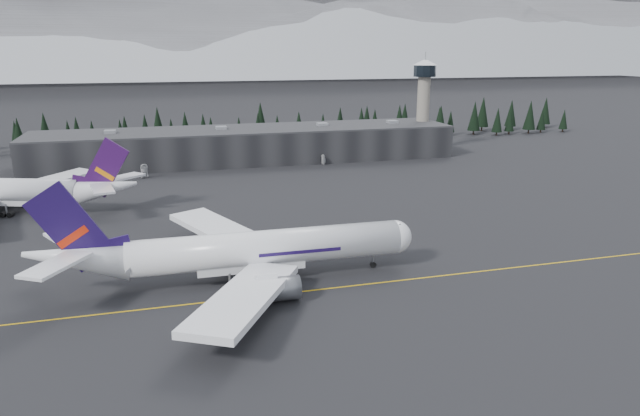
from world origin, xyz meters
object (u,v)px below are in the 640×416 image
object	(u,v)px
jet_parked	(10,191)
gse_vehicle_a	(144,176)
gse_vehicle_b	(324,163)
control_tower	(424,95)
jet_main	(234,251)
terminal	(248,145)

from	to	relation	value
jet_parked	gse_vehicle_a	size ratio (longest dim) A/B	13.76
gse_vehicle_b	control_tower	bearing A→B (deg)	92.14
jet_main	jet_parked	xyz separation A→B (m)	(-51.52, 63.39, -0.18)
control_tower	gse_vehicle_b	xyz separation A→B (m)	(-48.98, -19.13, -22.73)
control_tower	jet_main	xyz separation A→B (m)	(-95.35, -121.95, -17.48)
terminal	gse_vehicle_b	bearing A→B (deg)	-31.80
jet_parked	gse_vehicle_a	distance (m)	47.55
control_tower	jet_main	bearing A→B (deg)	-128.02
jet_parked	control_tower	bearing A→B (deg)	-139.27
control_tower	jet_parked	size ratio (longest dim) A/B	0.56
jet_parked	gse_vehicle_a	bearing A→B (deg)	-115.77
control_tower	gse_vehicle_a	size ratio (longest dim) A/B	7.71
jet_main	terminal	bearing A→B (deg)	81.22
terminal	control_tower	xyz separation A→B (m)	(75.00, 3.00, 17.11)
terminal	gse_vehicle_b	xyz separation A→B (m)	(26.02, -16.13, -5.62)
jet_parked	jet_main	bearing A→B (deg)	148.09
terminal	gse_vehicle_a	xyz separation A→B (m)	(-38.58, -21.98, -5.62)
control_tower	gse_vehicle_b	bearing A→B (deg)	-158.67
terminal	gse_vehicle_b	size ratio (longest dim) A/B	40.36
gse_vehicle_a	gse_vehicle_b	world-z (taller)	gse_vehicle_a
terminal	gse_vehicle_a	distance (m)	44.76
jet_main	jet_parked	distance (m)	81.69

